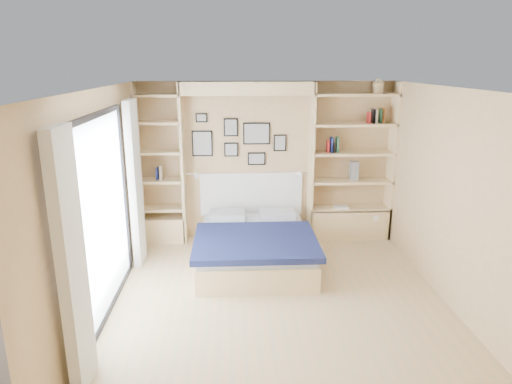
{
  "coord_description": "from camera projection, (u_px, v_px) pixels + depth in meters",
  "views": [
    {
      "loc": [
        -0.52,
        -4.87,
        2.76
      ],
      "look_at": [
        -0.23,
        0.9,
        1.13
      ],
      "focal_mm": 32.0,
      "sensor_mm": 36.0,
      "label": 1
    }
  ],
  "objects": [
    {
      "name": "ground",
      "position": [
        279.0,
        303.0,
        5.45
      ],
      "size": [
        4.5,
        4.5,
        0.0
      ],
      "primitive_type": "plane",
      "color": "tan",
      "rests_on": "ground"
    },
    {
      "name": "room_shell",
      "position": [
        243.0,
        184.0,
        6.6
      ],
      "size": [
        4.5,
        4.5,
        4.5
      ],
      "color": "tan",
      "rests_on": "ground"
    },
    {
      "name": "bed",
      "position": [
        254.0,
        245.0,
        6.48
      ],
      "size": [
        1.64,
        2.1,
        1.07
      ],
      "color": "beige",
      "rests_on": "ground"
    },
    {
      "name": "photo_gallery",
      "position": [
        237.0,
        140.0,
        7.13
      ],
      "size": [
        1.48,
        0.02,
        0.82
      ],
      "color": "black",
      "rests_on": "ground"
    },
    {
      "name": "reading_lamps",
      "position": [
        248.0,
        174.0,
        7.06
      ],
      "size": [
        1.92,
        0.12,
        0.15
      ],
      "color": "silver",
      "rests_on": "ground"
    },
    {
      "name": "shelf_decor",
      "position": [
        345.0,
        133.0,
        7.03
      ],
      "size": [
        3.49,
        0.23,
        2.03
      ],
      "color": "#A51E1E",
      "rests_on": "ground"
    },
    {
      "name": "deck_chair",
      "position": [
        10.0,
        276.0,
        5.22
      ],
      "size": [
        0.71,
        0.96,
        0.86
      ],
      "rotation": [
        0.0,
        0.0,
        -0.25
      ],
      "color": "tan",
      "rests_on": "ground"
    }
  ]
}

